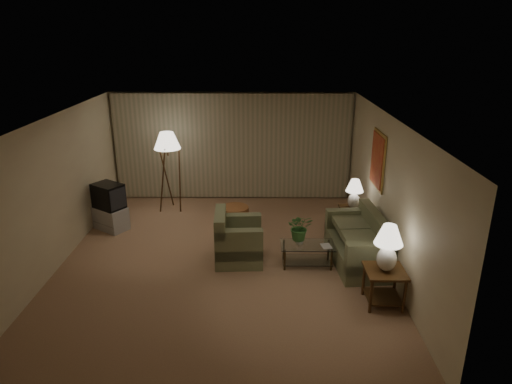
% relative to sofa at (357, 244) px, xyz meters
% --- Properties ---
extents(ground, '(7.00, 7.00, 0.00)m').
position_rel_sofa_xyz_m(ground, '(-2.50, 0.07, -0.38)').
color(ground, tan).
rests_on(ground, ground).
extents(room_shell, '(6.04, 7.02, 2.72)m').
position_rel_sofa_xyz_m(room_shell, '(-2.48, 1.58, 1.37)').
color(room_shell, beige).
rests_on(room_shell, ground).
extents(sofa, '(1.84, 1.12, 0.76)m').
position_rel_sofa_xyz_m(sofa, '(0.00, 0.00, 0.00)').
color(sofa, '#757C57').
rests_on(sofa, ground).
extents(armchair, '(0.99, 0.95, 0.77)m').
position_rel_sofa_xyz_m(armchair, '(-2.20, 0.09, 0.01)').
color(armchair, '#757C57').
rests_on(armchair, ground).
extents(side_table_near, '(0.61, 0.61, 0.60)m').
position_rel_sofa_xyz_m(side_table_near, '(0.15, -1.35, 0.04)').
color(side_table_near, '#37220F').
rests_on(side_table_near, ground).
extents(side_table_far, '(0.55, 0.46, 0.60)m').
position_rel_sofa_xyz_m(side_table_far, '(0.15, 1.25, 0.03)').
color(side_table_far, '#37220F').
rests_on(side_table_far, ground).
extents(table_lamp_near, '(0.44, 0.44, 0.76)m').
position_rel_sofa_xyz_m(table_lamp_near, '(0.15, -1.35, 0.67)').
color(table_lamp_near, silver).
rests_on(table_lamp_near, side_table_near).
extents(table_lamp_far, '(0.37, 0.37, 0.63)m').
position_rel_sofa_xyz_m(table_lamp_far, '(0.15, 1.25, 0.59)').
color(table_lamp_far, silver).
rests_on(table_lamp_far, side_table_far).
extents(coffee_table, '(0.98, 0.54, 0.41)m').
position_rel_sofa_xyz_m(coffee_table, '(-0.93, -0.10, -0.10)').
color(coffee_table, silver).
rests_on(coffee_table, ground).
extents(tv_cabinet, '(1.12, 1.10, 0.50)m').
position_rel_sofa_xyz_m(tv_cabinet, '(-5.05, 1.49, -0.13)').
color(tv_cabinet, '#B0B0B3').
rests_on(tv_cabinet, ground).
extents(crt_tv, '(1.03, 1.02, 0.53)m').
position_rel_sofa_xyz_m(crt_tv, '(-5.05, 1.49, 0.39)').
color(crt_tv, black).
rests_on(crt_tv, tv_cabinet).
extents(floor_lamp, '(0.62, 0.62, 1.91)m').
position_rel_sofa_xyz_m(floor_lamp, '(-3.95, 2.63, 0.62)').
color(floor_lamp, '#37220F').
rests_on(floor_lamp, ground).
extents(ottoman, '(0.81, 0.81, 0.41)m').
position_rel_sofa_xyz_m(ottoman, '(-2.36, 1.77, -0.17)').
color(ottoman, '#AC693A').
rests_on(ottoman, ground).
extents(vase, '(0.16, 0.16, 0.15)m').
position_rel_sofa_xyz_m(vase, '(-1.08, -0.10, 0.11)').
color(vase, white).
rests_on(vase, coffee_table).
extents(flowers, '(0.48, 0.43, 0.50)m').
position_rel_sofa_xyz_m(flowers, '(-1.08, -0.10, 0.44)').
color(flowers, '#397534').
rests_on(flowers, vase).
extents(book, '(0.21, 0.26, 0.02)m').
position_rel_sofa_xyz_m(book, '(-0.68, -0.20, 0.04)').
color(book, olive).
rests_on(book, coffee_table).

